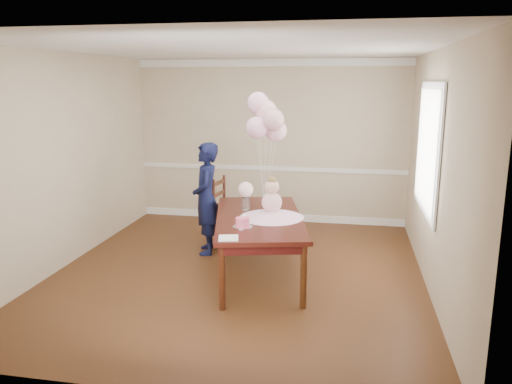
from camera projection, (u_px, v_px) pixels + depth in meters
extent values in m
cube|color=#381D0E|center=(238.00, 273.00, 6.21)|extent=(4.50, 5.00, 0.00)
cube|color=white|center=(236.00, 48.00, 5.62)|extent=(4.50, 5.00, 0.02)
cube|color=tan|center=(270.00, 142.00, 8.31)|extent=(4.50, 0.02, 2.70)
cube|color=tan|center=(158.00, 224.00, 3.51)|extent=(4.50, 0.02, 2.70)
cube|color=tan|center=(64.00, 161.00, 6.32)|extent=(0.02, 5.00, 2.70)
cube|color=tan|center=(435.00, 173.00, 5.51)|extent=(0.02, 5.00, 2.70)
cube|color=white|center=(270.00, 168.00, 8.40)|extent=(4.50, 0.02, 0.07)
cube|color=white|center=(271.00, 63.00, 8.02)|extent=(4.50, 0.02, 0.12)
cube|color=white|center=(270.00, 216.00, 8.58)|extent=(4.50, 0.02, 0.12)
cube|color=silver|center=(428.00, 149.00, 5.95)|extent=(0.02, 1.66, 1.56)
cube|color=white|center=(427.00, 149.00, 5.95)|extent=(0.01, 1.50, 1.40)
cube|color=black|center=(259.00, 218.00, 5.98)|extent=(1.43, 2.19, 0.05)
cube|color=black|center=(259.00, 224.00, 6.00)|extent=(1.31, 2.07, 0.10)
cylinder|color=black|center=(222.00, 278.00, 5.15)|extent=(0.08, 0.08, 0.71)
cylinder|color=black|center=(303.00, 277.00, 5.18)|extent=(0.08, 0.08, 0.71)
cylinder|color=black|center=(225.00, 227.00, 6.95)|extent=(0.08, 0.08, 0.71)
cylinder|color=black|center=(286.00, 226.00, 6.99)|extent=(0.08, 0.08, 0.71)
cone|color=#F6B5DA|center=(272.00, 213.00, 5.93)|extent=(0.92, 0.92, 0.10)
sphere|color=#F49ACB|center=(272.00, 202.00, 5.90)|extent=(0.24, 0.24, 0.24)
sphere|color=beige|center=(272.00, 186.00, 5.86)|extent=(0.17, 0.17, 0.17)
sphere|color=brown|center=(272.00, 181.00, 5.84)|extent=(0.12, 0.12, 0.12)
cylinder|color=silver|center=(243.00, 227.00, 5.53)|extent=(0.27, 0.27, 0.01)
cylinder|color=#ED4B71|center=(243.00, 222.00, 5.52)|extent=(0.18, 0.18, 0.10)
sphere|color=white|center=(242.00, 216.00, 5.50)|extent=(0.03, 0.03, 0.03)
sphere|color=white|center=(245.00, 216.00, 5.52)|extent=(0.03, 0.03, 0.03)
cylinder|color=silver|center=(246.00, 204.00, 6.25)|extent=(0.12, 0.12, 0.16)
sphere|color=#F6CFD3|center=(246.00, 190.00, 6.21)|extent=(0.19, 0.19, 0.19)
cube|color=white|center=(228.00, 238.00, 5.13)|extent=(0.24, 0.24, 0.01)
cylinder|color=silver|center=(265.00, 204.00, 6.52)|extent=(0.05, 0.05, 0.02)
sphere|color=#FFB4D9|center=(257.00, 128.00, 6.30)|extent=(0.28, 0.28, 0.28)
sphere|color=#E5A2AE|center=(273.00, 120.00, 6.24)|extent=(0.28, 0.28, 0.28)
sphere|color=#FFB4C3|center=(266.00, 111.00, 6.36)|extent=(0.28, 0.28, 0.28)
sphere|color=#FDB3D7|center=(258.00, 103.00, 6.35)|extent=(0.28, 0.28, 0.28)
sphere|color=#FFB4CE|center=(276.00, 131.00, 6.40)|extent=(0.28, 0.28, 0.28)
cylinder|color=white|center=(261.00, 172.00, 6.43)|extent=(0.09, 0.02, 0.84)
cylinder|color=white|center=(269.00, 169.00, 6.40)|extent=(0.11, 0.03, 0.94)
cylinder|color=white|center=(265.00, 164.00, 6.46)|extent=(0.01, 0.10, 1.04)
cylinder|color=white|center=(261.00, 160.00, 6.45)|extent=(0.11, 0.08, 1.14)
cylinder|color=white|center=(270.00, 174.00, 6.48)|extent=(0.12, 0.10, 0.78)
cube|color=#33150E|center=(232.00, 217.00, 7.09)|extent=(0.50, 0.50, 0.05)
cylinder|color=#33190E|center=(216.00, 235.00, 7.04)|extent=(0.05, 0.05, 0.43)
cylinder|color=#33110E|center=(239.00, 238.00, 6.92)|extent=(0.05, 0.05, 0.43)
cylinder|color=#35180E|center=(226.00, 228.00, 7.37)|extent=(0.05, 0.05, 0.43)
cylinder|color=#3D1410|center=(248.00, 231.00, 7.25)|extent=(0.05, 0.05, 0.43)
cylinder|color=#33150D|center=(214.00, 199.00, 6.93)|extent=(0.05, 0.05, 0.56)
cylinder|color=black|center=(224.00, 194.00, 7.26)|extent=(0.05, 0.05, 0.56)
cube|color=#331B0E|center=(219.00, 204.00, 7.12)|extent=(0.09, 0.40, 0.05)
cube|color=#3D1D10|center=(219.00, 194.00, 7.09)|extent=(0.09, 0.40, 0.05)
cube|color=#351A0E|center=(219.00, 183.00, 7.06)|extent=(0.09, 0.40, 0.05)
imported|color=black|center=(206.00, 199.00, 6.81)|extent=(0.51, 0.64, 1.54)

